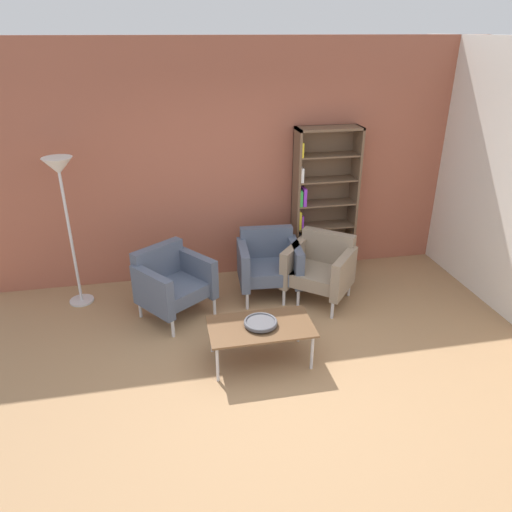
# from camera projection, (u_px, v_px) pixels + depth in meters

# --- Properties ---
(ground_plane) EXTENTS (8.32, 8.32, 0.00)m
(ground_plane) POSITION_uv_depth(u_px,v_px,m) (277.00, 389.00, 4.37)
(ground_plane) COLOR #9E7751
(brick_back_panel) EXTENTS (6.40, 0.12, 2.90)m
(brick_back_panel) POSITION_uv_depth(u_px,v_px,m) (232.00, 164.00, 5.93)
(brick_back_panel) COLOR #9E5642
(brick_back_panel) RESTS_ON ground_plane
(bookshelf_tall) EXTENTS (0.80, 0.30, 1.90)m
(bookshelf_tall) POSITION_uv_depth(u_px,v_px,m) (321.00, 204.00, 6.17)
(bookshelf_tall) COLOR brown
(bookshelf_tall) RESTS_ON ground_plane
(coffee_table_low) EXTENTS (1.00, 0.56, 0.40)m
(coffee_table_low) POSITION_uv_depth(u_px,v_px,m) (261.00, 328.00, 4.60)
(coffee_table_low) COLOR brown
(coffee_table_low) RESTS_ON ground_plane
(decorative_bowl) EXTENTS (0.32, 0.32, 0.05)m
(decorative_bowl) POSITION_uv_depth(u_px,v_px,m) (261.00, 322.00, 4.57)
(decorative_bowl) COLOR #4C4C51
(decorative_bowl) RESTS_ON coffee_table_low
(armchair_near_window) EXTENTS (0.76, 0.71, 0.78)m
(armchair_near_window) POSITION_uv_depth(u_px,v_px,m) (269.00, 262.00, 5.80)
(armchair_near_window) COLOR #4C566B
(armchair_near_window) RESTS_ON ground_plane
(armchair_spare_guest) EXTENTS (0.95, 0.93, 0.78)m
(armchair_spare_guest) POSITION_uv_depth(u_px,v_px,m) (172.00, 281.00, 5.36)
(armchair_spare_guest) COLOR #4C566B
(armchair_spare_guest) RESTS_ON ground_plane
(armchair_corner_red) EXTENTS (0.95, 0.94, 0.78)m
(armchair_corner_red) POSITION_uv_depth(u_px,v_px,m) (320.00, 267.00, 5.68)
(armchair_corner_red) COLOR gray
(armchair_corner_red) RESTS_ON ground_plane
(floor_lamp_torchiere) EXTENTS (0.32, 0.32, 1.74)m
(floor_lamp_torchiere) POSITION_uv_depth(u_px,v_px,m) (61.00, 184.00, 5.16)
(floor_lamp_torchiere) COLOR silver
(floor_lamp_torchiere) RESTS_ON ground_plane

